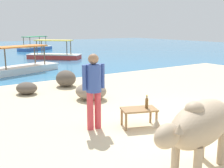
# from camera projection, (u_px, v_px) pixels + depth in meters

# --- Properties ---
(sand_beach) EXTENTS (18.00, 14.00, 0.04)m
(sand_beach) POSITION_uv_depth(u_px,v_px,m) (207.00, 129.00, 5.96)
(sand_beach) COLOR beige
(sand_beach) RESTS_ON ground
(cow) EXTENTS (2.08, 1.00, 1.16)m
(cow) POSITION_uv_depth(u_px,v_px,m) (200.00, 124.00, 3.99)
(cow) COLOR tan
(cow) RESTS_ON sand_beach
(low_bench_table) EXTENTS (0.87, 0.68, 0.41)m
(low_bench_table) POSITION_uv_depth(u_px,v_px,m) (139.00, 111.00, 5.98)
(low_bench_table) COLOR olive
(low_bench_table) RESTS_ON sand_beach
(bottle) EXTENTS (0.07, 0.07, 0.30)m
(bottle) POSITION_uv_depth(u_px,v_px,m) (147.00, 103.00, 5.97)
(bottle) COLOR brown
(bottle) RESTS_ON low_bench_table
(person_standing) EXTENTS (0.51, 0.32, 1.62)m
(person_standing) POSITION_uv_depth(u_px,v_px,m) (94.00, 86.00, 5.72)
(person_standing) COLOR #CC3D47
(person_standing) RESTS_ON sand_beach
(shore_rock_large) EXTENTS (1.04, 1.11, 0.50)m
(shore_rock_large) POSITION_uv_depth(u_px,v_px,m) (91.00, 91.00, 8.27)
(shore_rock_large) COLOR gray
(shore_rock_large) RESTS_ON sand_beach
(shore_rock_medium) EXTENTS (0.80, 0.87, 0.39)m
(shore_rock_medium) POSITION_uv_depth(u_px,v_px,m) (27.00, 88.00, 8.93)
(shore_rock_medium) COLOR brown
(shore_rock_medium) RESTS_ON sand_beach
(shore_rock_small) EXTENTS (0.93, 1.05, 0.59)m
(shore_rock_small) POSITION_uv_depth(u_px,v_px,m) (66.00, 78.00, 10.05)
(shore_rock_small) COLOR brown
(shore_rock_small) RESTS_ON sand_beach
(boat_red) EXTENTS (3.42, 3.41, 1.29)m
(boat_red) POSITION_uv_depth(u_px,v_px,m) (54.00, 55.00, 18.96)
(boat_red) COLOR #C63833
(boat_red) RESTS_ON water_surface
(boat_blue) EXTENTS (3.76, 2.83, 1.29)m
(boat_blue) POSITION_uv_depth(u_px,v_px,m) (35.00, 47.00, 25.86)
(boat_blue) COLOR #3866B7
(boat_blue) RESTS_ON water_surface
(boat_white) EXTENTS (3.85, 2.29, 1.29)m
(boat_white) POSITION_uv_depth(u_px,v_px,m) (22.00, 67.00, 13.22)
(boat_white) COLOR white
(boat_white) RESTS_ON water_surface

